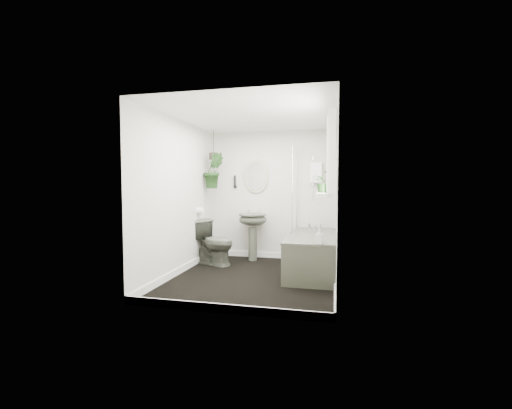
# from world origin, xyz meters

# --- Properties ---
(floor) EXTENTS (2.30, 2.80, 0.02)m
(floor) POSITION_xyz_m (0.00, 0.00, -0.01)
(floor) COLOR black
(floor) RESTS_ON ground
(ceiling) EXTENTS (2.30, 2.80, 0.02)m
(ceiling) POSITION_xyz_m (0.00, 0.00, 2.31)
(ceiling) COLOR white
(ceiling) RESTS_ON ground
(wall_back) EXTENTS (2.30, 0.02, 2.30)m
(wall_back) POSITION_xyz_m (0.00, 1.41, 1.15)
(wall_back) COLOR beige
(wall_back) RESTS_ON ground
(wall_front) EXTENTS (2.30, 0.02, 2.30)m
(wall_front) POSITION_xyz_m (0.00, -1.41, 1.15)
(wall_front) COLOR beige
(wall_front) RESTS_ON ground
(wall_left) EXTENTS (0.02, 2.80, 2.30)m
(wall_left) POSITION_xyz_m (-1.16, 0.00, 1.15)
(wall_left) COLOR beige
(wall_left) RESTS_ON ground
(wall_right) EXTENTS (0.02, 2.80, 2.30)m
(wall_right) POSITION_xyz_m (1.16, 0.00, 1.15)
(wall_right) COLOR beige
(wall_right) RESTS_ON ground
(skirting) EXTENTS (2.30, 2.80, 0.10)m
(skirting) POSITION_xyz_m (0.00, 0.00, 0.05)
(skirting) COLOR white
(skirting) RESTS_ON floor
(bathtub) EXTENTS (0.72, 1.72, 0.58)m
(bathtub) POSITION_xyz_m (0.80, 0.50, 0.29)
(bathtub) COLOR #3D4035
(bathtub) RESTS_ON floor
(bath_screen) EXTENTS (0.04, 0.72, 1.40)m
(bath_screen) POSITION_xyz_m (0.47, 0.99, 1.28)
(bath_screen) COLOR silver
(bath_screen) RESTS_ON bathtub
(shower_box) EXTENTS (0.20, 0.10, 0.35)m
(shower_box) POSITION_xyz_m (0.80, 1.34, 1.55)
(shower_box) COLOR white
(shower_box) RESTS_ON wall_back
(oval_mirror) EXTENTS (0.46, 0.03, 0.62)m
(oval_mirror) POSITION_xyz_m (-0.28, 1.37, 1.50)
(oval_mirror) COLOR tan
(oval_mirror) RESTS_ON wall_back
(wall_sconce) EXTENTS (0.04, 0.04, 0.22)m
(wall_sconce) POSITION_xyz_m (-0.68, 1.36, 1.40)
(wall_sconce) COLOR black
(wall_sconce) RESTS_ON wall_back
(toilet_roll_holder) EXTENTS (0.11, 0.11, 0.11)m
(toilet_roll_holder) POSITION_xyz_m (-1.10, 0.70, 0.90)
(toilet_roll_holder) COLOR white
(toilet_roll_holder) RESTS_ON wall_left
(window_recess) EXTENTS (0.08, 1.00, 0.90)m
(window_recess) POSITION_xyz_m (1.09, -0.70, 1.65)
(window_recess) COLOR white
(window_recess) RESTS_ON wall_right
(window_sill) EXTENTS (0.18, 1.00, 0.04)m
(window_sill) POSITION_xyz_m (1.02, -0.70, 1.23)
(window_sill) COLOR white
(window_sill) RESTS_ON wall_right
(window_blinds) EXTENTS (0.01, 0.86, 0.76)m
(window_blinds) POSITION_xyz_m (1.04, -0.70, 1.65)
(window_blinds) COLOR white
(window_blinds) RESTS_ON wall_right
(toilet) EXTENTS (0.84, 0.67, 0.75)m
(toilet) POSITION_xyz_m (-0.85, 0.69, 0.37)
(toilet) COLOR #3D4035
(toilet) RESTS_ON floor
(pedestal_sink) EXTENTS (0.55, 0.49, 0.83)m
(pedestal_sink) POSITION_xyz_m (-0.28, 1.11, 0.42)
(pedestal_sink) COLOR #3D4035
(pedestal_sink) RESTS_ON floor
(sill_plant) EXTENTS (0.27, 0.25, 0.24)m
(sill_plant) POSITION_xyz_m (1.00, -0.73, 1.37)
(sill_plant) COLOR black
(sill_plant) RESTS_ON window_sill
(hanging_plant) EXTENTS (0.44, 0.41, 0.63)m
(hanging_plant) POSITION_xyz_m (-0.97, 1.02, 1.59)
(hanging_plant) COLOR black
(hanging_plant) RESTS_ON ceiling
(soap_bottle) EXTENTS (0.10, 0.10, 0.19)m
(soap_bottle) POSITION_xyz_m (0.93, -0.29, 0.68)
(soap_bottle) COLOR black
(soap_bottle) RESTS_ON bathtub
(hanging_pot) EXTENTS (0.16, 0.16, 0.12)m
(hanging_pot) POSITION_xyz_m (-0.97, 1.02, 1.84)
(hanging_pot) COLOR #2D281F
(hanging_pot) RESTS_ON ceiling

